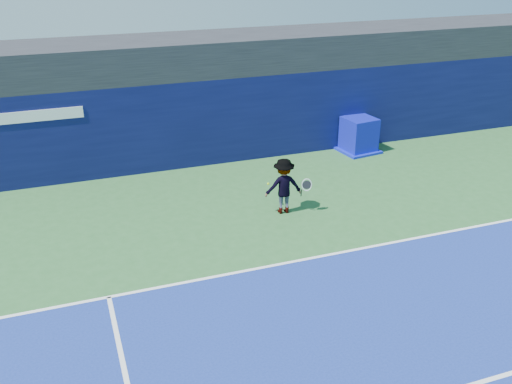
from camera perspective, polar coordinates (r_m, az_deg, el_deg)
ground at (r=12.30m, az=11.66°, el=-13.30°), size 80.00×80.00×0.00m
baseline at (r=14.46m, az=5.62°, el=-6.59°), size 24.00×0.10×0.01m
stadium_band at (r=20.74m, az=-4.17°, el=13.70°), size 36.00×3.00×1.20m
back_wall_assembly at (r=20.31m, az=-3.22°, el=7.39°), size 36.00×1.03×3.00m
equipment_cart at (r=21.58m, az=10.23°, el=5.51°), size 1.51×1.51×1.29m
tennis_player at (r=16.37m, az=2.78°, el=0.60°), size 1.31×0.75×1.65m
tennis_ball at (r=16.61m, az=1.24°, el=0.83°), size 0.07×0.07×0.07m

